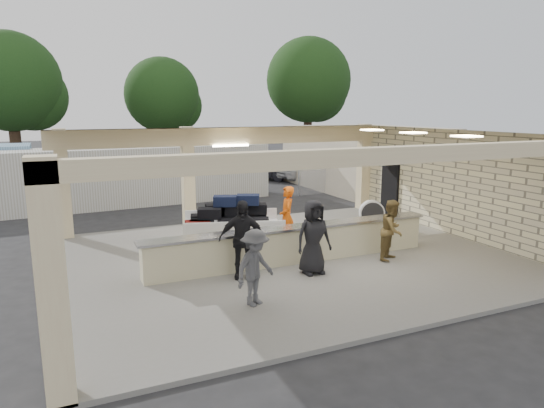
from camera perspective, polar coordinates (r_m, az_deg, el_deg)
name	(u,v)px	position (r m, az deg, el deg)	size (l,w,h in m)	color
ground	(286,260)	(13.59, 1.61, -6.61)	(120.00, 120.00, 0.00)	#242427
pavilion	(283,208)	(13.92, 1.25, -0.44)	(12.01, 10.00, 3.55)	slate
baggage_counter	(294,244)	(12.99, 2.58, -4.75)	(8.20, 0.58, 0.98)	beige
luggage_cart	(230,221)	(13.94, -4.91, -2.06)	(3.14, 2.42, 1.62)	white
drum_fan	(372,213)	(17.05, 11.66, -1.05)	(0.90, 0.62, 0.96)	white
baggage_handler	(287,217)	(14.26, 1.77, -1.55)	(0.67, 0.37, 1.83)	#D5500B
passenger_a	(392,230)	(13.50, 13.96, -2.98)	(0.80, 0.35, 1.65)	brown
passenger_b	(242,239)	(11.69, -3.54, -4.17)	(1.13, 0.41, 1.92)	black
passenger_c	(255,268)	(10.12, -2.01, -7.49)	(1.05, 0.37, 1.62)	#4D4E52
passenger_d	(313,237)	(12.03, 4.90, -3.88)	(0.91, 0.37, 1.87)	black
car_white_a	(311,167)	(29.22, 4.58, 4.31)	(2.29, 4.84, 1.38)	silver
car_white_b	(369,165)	(30.55, 11.32, 4.55)	(1.79, 4.80, 1.52)	silver
car_dark	(261,166)	(29.04, -1.28, 4.48)	(1.66, 4.70, 1.57)	black
container_white	(140,175)	(22.33, -15.25, 3.31)	(11.60, 2.32, 2.51)	silver
fence	(399,168)	(26.69, 14.76, 4.12)	(12.06, 0.06, 2.03)	gray
tree_left	(16,86)	(35.92, -27.92, 12.17)	(6.60, 6.30, 9.00)	#382619
tree_mid	(166,98)	(38.66, -12.40, 12.09)	(6.00, 5.60, 8.00)	#382619
tree_right	(311,84)	(41.93, 4.59, 13.92)	(7.20, 7.00, 10.00)	#382619
adjacent_building	(365,157)	(26.54, 10.92, 5.43)	(6.00, 8.00, 3.20)	beige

